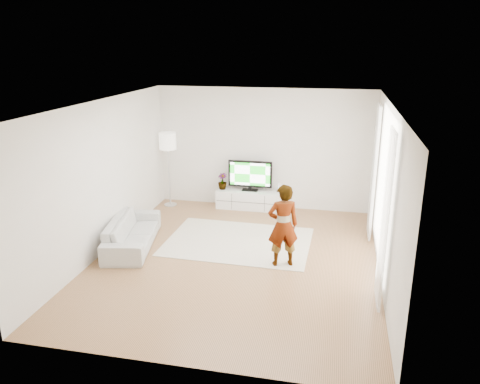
% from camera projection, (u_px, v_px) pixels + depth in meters
% --- Properties ---
extents(floor, '(6.00, 6.00, 0.00)m').
position_uv_depth(floor, '(236.00, 260.00, 8.48)').
color(floor, '#AD774E').
rests_on(floor, ground).
extents(ceiling, '(6.00, 6.00, 0.00)m').
position_uv_depth(ceiling, '(235.00, 104.00, 7.62)').
color(ceiling, white).
rests_on(ceiling, wall_back).
extents(wall_left, '(0.02, 6.00, 2.80)m').
position_uv_depth(wall_left, '(102.00, 178.00, 8.54)').
color(wall_left, white).
rests_on(wall_left, floor).
extents(wall_right, '(0.02, 6.00, 2.80)m').
position_uv_depth(wall_right, '(387.00, 195.00, 7.56)').
color(wall_right, white).
rests_on(wall_right, floor).
extents(wall_back, '(5.00, 0.02, 2.80)m').
position_uv_depth(wall_back, '(264.00, 149.00, 10.84)').
color(wall_back, white).
rests_on(wall_back, floor).
extents(wall_front, '(5.00, 0.02, 2.80)m').
position_uv_depth(wall_front, '(178.00, 262.00, 5.25)').
color(wall_front, white).
rests_on(wall_front, floor).
extents(window, '(0.01, 2.60, 2.50)m').
position_uv_depth(window, '(384.00, 187.00, 7.82)').
color(window, white).
rests_on(window, wall_right).
extents(curtain_near, '(0.04, 0.70, 2.60)m').
position_uv_depth(curtain_near, '(385.00, 220.00, 6.66)').
color(curtain_near, white).
rests_on(curtain_near, floor).
extents(curtain_far, '(0.04, 0.70, 2.60)m').
position_uv_depth(curtain_far, '(374.00, 172.00, 9.08)').
color(curtain_far, white).
rests_on(curtain_far, floor).
extents(media_console, '(1.55, 0.44, 0.44)m').
position_uv_depth(media_console, '(250.00, 200.00, 11.04)').
color(media_console, white).
rests_on(media_console, floor).
extents(television, '(1.03, 0.20, 0.72)m').
position_uv_depth(television, '(250.00, 175.00, 10.88)').
color(television, black).
rests_on(television, media_console).
extents(game_console, '(0.08, 0.16, 0.21)m').
position_uv_depth(game_console, '(279.00, 188.00, 10.81)').
color(game_console, white).
rests_on(game_console, media_console).
extents(potted_plant, '(0.23, 0.23, 0.38)m').
position_uv_depth(potted_plant, '(222.00, 181.00, 11.04)').
color(potted_plant, '#3F7238').
rests_on(potted_plant, media_console).
extents(rug, '(2.84, 2.07, 0.01)m').
position_uv_depth(rug, '(238.00, 241.00, 9.24)').
color(rug, beige).
rests_on(rug, floor).
extents(player, '(0.63, 0.51, 1.48)m').
position_uv_depth(player, '(283.00, 225.00, 8.05)').
color(player, '#334772').
rests_on(player, rug).
extents(sofa, '(1.13, 2.05, 0.57)m').
position_uv_depth(sofa, '(132.00, 232.00, 8.97)').
color(sofa, silver).
rests_on(sofa, floor).
extents(floor_lamp, '(0.39, 0.39, 1.76)m').
position_uv_depth(floor_lamp, '(168.00, 144.00, 10.88)').
color(floor_lamp, silver).
rests_on(floor_lamp, floor).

